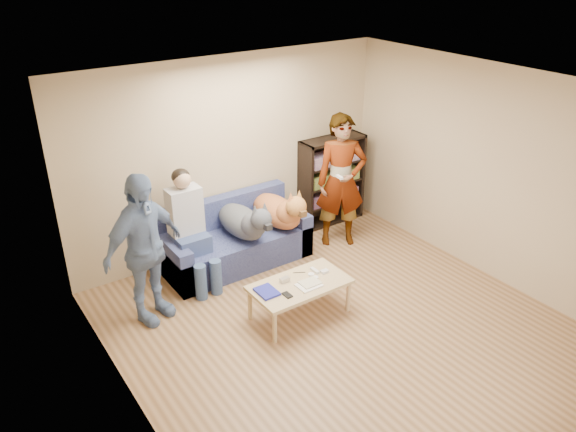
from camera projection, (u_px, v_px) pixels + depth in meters
ground at (351, 336)px, 6.03m from camera, size 5.00×5.00×0.00m
ceiling at (366, 96)px, 4.88m from camera, size 5.00×5.00×0.00m
wall_back at (231, 156)px, 7.30m from camera, size 4.50×0.00×4.50m
wall_left at (136, 305)px, 4.31m from camera, size 0.00×5.00×5.00m
wall_right at (503, 179)px, 6.60m from camera, size 0.00×5.00×5.00m
blanket at (288, 218)px, 7.43m from camera, size 0.48×0.40×0.16m
person_standing_right at (341, 181)px, 7.52m from camera, size 0.80×0.70×1.84m
person_standing_left at (144, 250)px, 5.96m from camera, size 1.10×0.74×1.73m
held_controller at (339, 177)px, 7.20m from camera, size 0.06×0.13×0.03m
notebook_blue at (267, 292)px, 6.01m from camera, size 0.20×0.26×0.03m
papers at (309, 285)px, 6.13m from camera, size 0.26×0.20×0.02m
magazine at (310, 283)px, 6.16m from camera, size 0.22×0.17×0.01m
camera_silver at (285, 280)px, 6.20m from camera, size 0.11×0.06×0.05m
controller_a at (315, 270)px, 6.40m from camera, size 0.04×0.13×0.03m
controller_b at (324, 271)px, 6.38m from camera, size 0.09×0.06×0.03m
headphone_cup_a at (315, 278)px, 6.27m from camera, size 0.07×0.07×0.02m
headphone_cup_b at (311, 274)px, 6.33m from camera, size 0.07×0.07×0.02m
pen_orange at (307, 290)px, 6.06m from camera, size 0.13×0.06×0.01m
pen_black at (299, 272)px, 6.38m from camera, size 0.13×0.08×0.01m
wallet at (287, 295)px, 5.97m from camera, size 0.07×0.12×0.02m
sofa at (233, 242)px, 7.33m from camera, size 1.90×0.85×0.82m
person_seated at (189, 225)px, 6.68m from camera, size 0.40×0.73×1.47m
dog_gray at (245, 222)px, 7.04m from camera, size 0.43×1.26×0.62m
dog_tan at (280, 211)px, 7.31m from camera, size 0.44×1.18×0.63m
coffee_table at (300, 287)px, 6.21m from camera, size 1.10×0.60×0.42m
bookshelf at (331, 178)px, 8.24m from camera, size 1.00×0.34×1.30m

